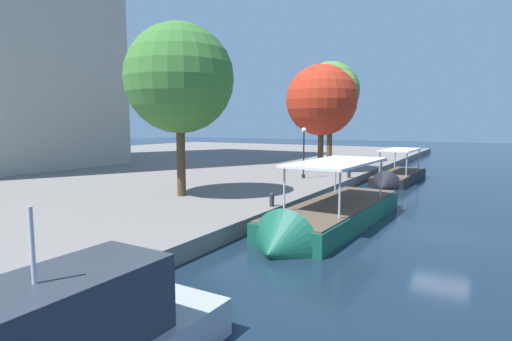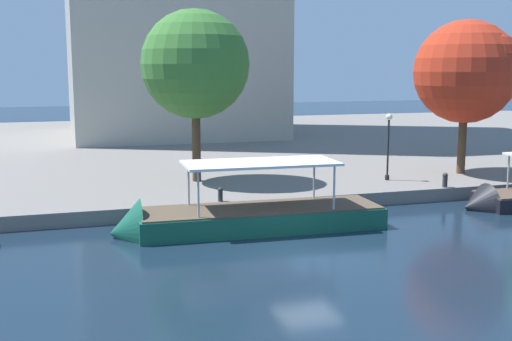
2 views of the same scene
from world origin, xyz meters
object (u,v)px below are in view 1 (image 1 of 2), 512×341
mooring_bollard_0 (272,199)px  lamp_post (304,147)px  tree_0 (322,99)px  tour_boat_1 (328,220)px  mooring_bollard_1 (349,172)px  tree_2 (330,91)px  tour_boat_2 (397,179)px  tree_1 (179,78)px

mooring_bollard_0 → lamp_post: bearing=15.4°
lamp_post → tree_0: (5.92, 0.80, 4.15)m
lamp_post → tree_0: tree_0 is taller
tour_boat_1 → mooring_bollard_1: 13.73m
tree_2 → mooring_bollard_0: bearing=-166.0°
tour_boat_2 → mooring_bollard_0: (-18.00, 2.93, 0.83)m
tree_2 → mooring_bollard_1: bearing=-153.9°
mooring_bollard_0 → tree_1: 9.05m
mooring_bollard_0 → tour_boat_2: bearing=-9.2°
lamp_post → tree_2: 17.37m
tour_boat_1 → tour_boat_2: tour_boat_1 is taller
mooring_bollard_1 → tour_boat_2: bearing=-32.4°
tour_boat_1 → mooring_bollard_0: size_ratio=17.31×
lamp_post → tree_2: (15.97, 3.69, 5.73)m
tree_1 → lamp_post: bearing=-14.4°
lamp_post → tree_2: bearing=13.0°
tree_0 → mooring_bollard_0: bearing=-167.2°
lamp_post → tree_2: tree_2 is taller
mooring_bollard_0 → mooring_bollard_1: (13.41, -0.01, 0.06)m
tour_boat_2 → mooring_bollard_0: size_ratio=15.16×
mooring_bollard_0 → tree_2: 29.29m
tree_2 → tour_boat_2: bearing=-133.9°
tour_boat_1 → tree_2: 30.33m
tour_boat_2 → tree_0: (-0.68, 6.87, 7.13)m
tree_1 → mooring_bollard_1: bearing=-24.3°
mooring_bollard_0 → tree_2: tree_2 is taller
tour_boat_1 → mooring_bollard_0: tour_boat_1 is taller
mooring_bollard_0 → tree_0: 18.85m
tree_0 → tour_boat_2: bearing=-84.3°
tour_boat_2 → mooring_bollard_0: tour_boat_2 is taller
tour_boat_2 → tree_2: 16.09m
tour_boat_1 → tree_2: bearing=-157.6°
mooring_bollard_1 → tour_boat_1: bearing=-166.7°
tour_boat_1 → tree_2: size_ratio=1.10×
tree_2 → tree_0: bearing=-164.0°
mooring_bollard_1 → tree_2: tree_2 is taller
mooring_bollard_1 → lamp_post: (-2.02, 3.15, 2.09)m
lamp_post → tree_2: size_ratio=0.35×
mooring_bollard_1 → lamp_post: lamp_post is taller
tour_boat_1 → tree_0: bearing=-155.3°
tree_1 → tour_boat_1: bearing=-88.7°
mooring_bollard_0 → mooring_bollard_1: mooring_bollard_1 is taller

